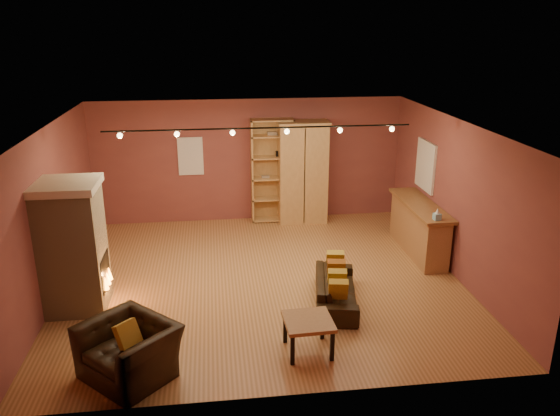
{
  "coord_description": "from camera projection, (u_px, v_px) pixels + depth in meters",
  "views": [
    {
      "loc": [
        -0.8,
        -8.87,
        4.43
      ],
      "look_at": [
        0.34,
        0.2,
        1.28
      ],
      "focal_mm": 35.0,
      "sensor_mm": 36.0,
      "label": 1
    }
  ],
  "objects": [
    {
      "name": "armoire",
      "position": [
        302.0,
        172.0,
        12.39
      ],
      "size": [
        1.15,
        0.65,
        2.33
      ],
      "color": "tan",
      "rests_on": "floor"
    },
    {
      "name": "fireplace",
      "position": [
        74.0,
        246.0,
        8.59
      ],
      "size": [
        1.01,
        0.98,
        2.12
      ],
      "color": "tan",
      "rests_on": "floor"
    },
    {
      "name": "back_window",
      "position": [
        191.0,
        156.0,
        12.23
      ],
      "size": [
        0.56,
        0.04,
        0.86
      ],
      "primitive_type": "cube",
      "color": "white",
      "rests_on": "back_wall"
    },
    {
      "name": "track_rail",
      "position": [
        260.0,
        130.0,
        9.17
      ],
      "size": [
        5.2,
        0.09,
        0.13
      ],
      "color": "black",
      "rests_on": "ceiling"
    },
    {
      "name": "right_wall",
      "position": [
        455.0,
        198.0,
        9.81
      ],
      "size": [
        0.02,
        6.5,
        2.8
      ],
      "primitive_type": "cube",
      "color": "brown",
      "rests_on": "floor"
    },
    {
      "name": "back_wall",
      "position": [
        248.0,
        161.0,
        12.45
      ],
      "size": [
        7.0,
        0.02,
        2.8
      ],
      "primitive_type": "cube",
      "color": "brown",
      "rests_on": "floor"
    },
    {
      "name": "tissue_box",
      "position": [
        437.0,
        215.0,
        9.77
      ],
      "size": [
        0.14,
        0.14,
        0.23
      ],
      "rotation": [
        0.0,
        0.0,
        0.1
      ],
      "color": "#84BCD4",
      "rests_on": "bar_counter"
    },
    {
      "name": "right_window",
      "position": [
        426.0,
        166.0,
        11.04
      ],
      "size": [
        0.05,
        0.9,
        1.0
      ],
      "primitive_type": "cube",
      "color": "white",
      "rests_on": "right_wall"
    },
    {
      "name": "bar_counter",
      "position": [
        419.0,
        228.0,
        10.83
      ],
      "size": [
        0.59,
        2.17,
        1.04
      ],
      "color": "#AE7D50",
      "rests_on": "floor"
    },
    {
      "name": "coffee_table",
      "position": [
        308.0,
        324.0,
        7.58
      ],
      "size": [
        0.69,
        0.69,
        0.5
      ],
      "rotation": [
        0.0,
        0.0,
        0.05
      ],
      "color": "#936035",
      "rests_on": "floor"
    },
    {
      "name": "ceiling",
      "position": [
        261.0,
        125.0,
        8.94
      ],
      "size": [
        7.0,
        7.0,
        0.0
      ],
      "primitive_type": "plane",
      "rotation": [
        3.14,
        0.0,
        0.0
      ],
      "color": "brown",
      "rests_on": "back_wall"
    },
    {
      "name": "floor",
      "position": [
        263.0,
        279.0,
        9.85
      ],
      "size": [
        7.0,
        7.0,
        0.0
      ],
      "primitive_type": "plane",
      "color": "#986236",
      "rests_on": "ground"
    },
    {
      "name": "bookcase",
      "position": [
        272.0,
        170.0,
        12.46
      ],
      "size": [
        0.97,
        0.38,
        2.38
      ],
      "color": "tan",
      "rests_on": "floor"
    },
    {
      "name": "loveseat",
      "position": [
        336.0,
        284.0,
        8.92
      ],
      "size": [
        0.77,
        1.72,
        0.72
      ],
      "rotation": [
        0.0,
        0.0,
        1.39
      ],
      "color": "black",
      "rests_on": "floor"
    },
    {
      "name": "armchair",
      "position": [
        128.0,
        342.0,
        7.04
      ],
      "size": [
        1.32,
        1.32,
        0.99
      ],
      "rotation": [
        0.0,
        0.0,
        -0.78
      ],
      "color": "black",
      "rests_on": "floor"
    },
    {
      "name": "left_wall",
      "position": [
        51.0,
        215.0,
        8.98
      ],
      "size": [
        0.02,
        6.5,
        2.8
      ],
      "primitive_type": "cube",
      "color": "brown",
      "rests_on": "floor"
    }
  ]
}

